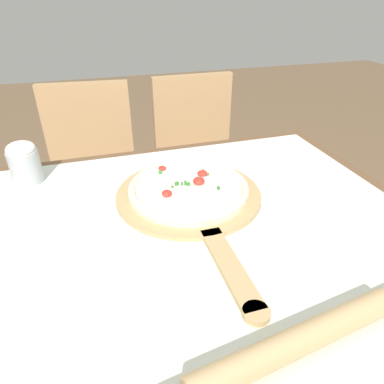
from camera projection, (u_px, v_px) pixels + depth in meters
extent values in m
cube|color=brown|center=(204.00, 231.00, 0.82)|extent=(1.12, 0.96, 0.03)
cylinder|color=brown|center=(34.00, 269.00, 1.24)|extent=(0.06, 0.06, 0.72)
cylinder|color=brown|center=(281.00, 221.00, 1.49)|extent=(0.06, 0.06, 0.72)
cube|color=silver|center=(205.00, 225.00, 0.81)|extent=(1.04, 0.88, 0.00)
cylinder|color=tan|center=(189.00, 194.00, 0.92)|extent=(0.39, 0.39, 0.01)
cube|color=tan|center=(230.00, 266.00, 0.68)|extent=(0.04, 0.24, 0.01)
cylinder|color=tan|center=(256.00, 313.00, 0.59)|extent=(0.05, 0.05, 0.01)
cylinder|color=beige|center=(189.00, 190.00, 0.91)|extent=(0.32, 0.32, 0.02)
torus|color=beige|center=(189.00, 187.00, 0.91)|extent=(0.32, 0.32, 0.02)
cylinder|color=white|center=(189.00, 187.00, 0.91)|extent=(0.28, 0.28, 0.00)
ellipsoid|color=red|center=(202.00, 173.00, 0.95)|extent=(0.03, 0.03, 0.01)
ellipsoid|color=red|center=(167.00, 193.00, 0.86)|extent=(0.03, 0.03, 0.01)
ellipsoid|color=red|center=(162.00, 168.00, 0.98)|extent=(0.02, 0.02, 0.01)
ellipsoid|color=red|center=(199.00, 181.00, 0.91)|extent=(0.03, 0.03, 0.02)
cube|color=#387533|center=(203.00, 171.00, 0.97)|extent=(0.01, 0.01, 0.01)
cube|color=#387533|center=(189.00, 184.00, 0.91)|extent=(0.01, 0.01, 0.01)
cube|color=#387533|center=(160.00, 172.00, 0.96)|extent=(0.01, 0.01, 0.01)
cube|color=#387533|center=(208.00, 174.00, 0.95)|extent=(0.01, 0.00, 0.01)
cube|color=#387533|center=(198.00, 180.00, 0.92)|extent=(0.01, 0.01, 0.01)
cube|color=#387533|center=(177.00, 184.00, 0.91)|extent=(0.01, 0.01, 0.01)
cube|color=#387533|center=(172.00, 187.00, 0.90)|extent=(0.01, 0.01, 0.01)
cube|color=#387533|center=(185.00, 183.00, 0.91)|extent=(0.01, 0.01, 0.01)
cube|color=#387533|center=(218.00, 188.00, 0.89)|extent=(0.01, 0.01, 0.01)
cube|color=#387533|center=(182.00, 184.00, 0.91)|extent=(0.01, 0.01, 0.01)
cylinder|color=tan|center=(298.00, 341.00, 0.52)|extent=(0.38, 0.10, 0.04)
cube|color=tan|center=(95.00, 196.00, 1.51)|extent=(0.44, 0.44, 0.02)
cube|color=tan|center=(89.00, 132.00, 1.54)|extent=(0.38, 0.07, 0.44)
cylinder|color=tan|center=(63.00, 264.00, 1.47)|extent=(0.04, 0.04, 0.43)
cylinder|color=tan|center=(138.00, 254.00, 1.52)|extent=(0.04, 0.04, 0.43)
cylinder|color=tan|center=(71.00, 221.00, 1.73)|extent=(0.04, 0.04, 0.43)
cylinder|color=tan|center=(134.00, 214.00, 1.79)|extent=(0.04, 0.04, 0.43)
cube|color=tan|center=(204.00, 180.00, 1.64)|extent=(0.40, 0.40, 0.02)
cube|color=tan|center=(193.00, 121.00, 1.66)|extent=(0.38, 0.04, 0.44)
cylinder|color=tan|center=(181.00, 243.00, 1.58)|extent=(0.04, 0.04, 0.43)
cylinder|color=tan|center=(245.00, 231.00, 1.66)|extent=(0.04, 0.04, 0.43)
cylinder|color=tan|center=(165.00, 207.00, 1.84)|extent=(0.04, 0.04, 0.43)
cylinder|color=tan|center=(221.00, 197.00, 1.92)|extent=(0.04, 0.04, 0.43)
cylinder|color=#B2B7BC|center=(25.00, 167.00, 0.97)|extent=(0.08, 0.08, 0.09)
ellipsoid|color=white|center=(20.00, 149.00, 0.94)|extent=(0.08, 0.08, 0.04)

